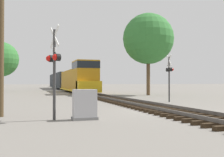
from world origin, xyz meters
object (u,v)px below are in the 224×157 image
crossing_signal_near (54,63)px  tree_mid_background (1,59)px  crossing_signal_far (170,72)px  relay_cabinet (85,105)px  utility_pole (1,18)px  freight_train (66,81)px  tree_far_right (148,39)px

crossing_signal_near → tree_mid_background: tree_mid_background is taller
crossing_signal_near → crossing_signal_far: (9.76, 7.48, 0.02)m
relay_cabinet → utility_pole: (-3.50, 2.10, 3.92)m
freight_train → relay_cabinet: bearing=-96.4°
crossing_signal_far → freight_train: bearing=13.5°
tree_far_right → tree_mid_background: tree_far_right is taller
crossing_signal_near → tree_mid_background: 37.48m
crossing_signal_near → relay_cabinet: (1.26, -0.24, -1.74)m
tree_far_right → tree_mid_background: 26.52m
crossing_signal_far → relay_cabinet: (-8.50, -7.72, -1.76)m
freight_train → utility_pole: utility_pole is taller
freight_train → crossing_signal_near: 42.79m
relay_cabinet → utility_pole: bearing=149.0°
crossing_signal_far → tree_far_right: bearing=-9.1°
relay_cabinet → utility_pole: size_ratio=0.14×
crossing_signal_far → tree_far_right: 11.89m
relay_cabinet → freight_train: bearing=83.6°
crossing_signal_far → relay_cabinet: 11.62m
crossing_signal_near → tree_far_right: 22.62m
tree_mid_background → freight_train: bearing=25.0°
relay_cabinet → tree_mid_background: tree_mid_background is taller
crossing_signal_far → tree_far_right: tree_far_right is taller
freight_train → utility_pole: (-8.27, -40.50, 2.62)m
tree_far_right → freight_train: bearing=105.8°
freight_train → crossing_signal_near: freight_train is taller
tree_mid_background → crossing_signal_far: bearing=-62.3°
utility_pole → tree_far_right: tree_far_right is taller
tree_far_right → tree_mid_background: bearing=134.5°
crossing_signal_near → tree_far_right: tree_far_right is taller
crossing_signal_far → tree_mid_background: size_ratio=0.45×
freight_train → tree_mid_background: bearing=-155.0°
utility_pole → tree_mid_background: 35.24m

